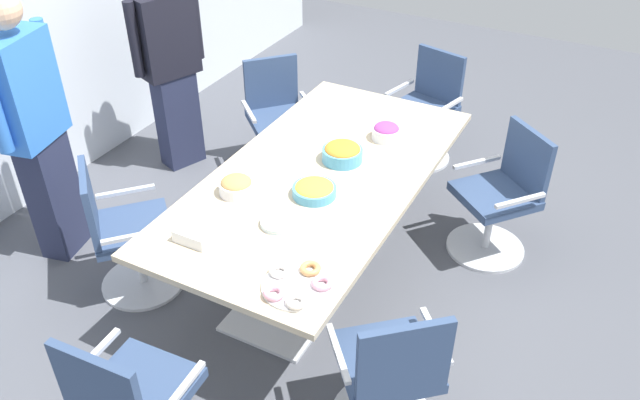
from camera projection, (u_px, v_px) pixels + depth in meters
name	position (u px, v px, depth m)	size (l,w,h in m)	color
ground_plane	(320.00, 266.00, 4.43)	(10.00, 10.00, 0.01)	#4C4F56
back_wall	(18.00, 10.00, 4.53)	(8.00, 0.10, 2.80)	silver
conference_table	(320.00, 190.00, 4.07)	(2.40, 1.20, 0.75)	#CCB793
office_chair_0	(500.00, 200.00, 4.36)	(0.76, 0.76, 0.91)	silver
office_chair_1	(425.00, 114.00, 5.38)	(0.66, 0.66, 0.91)	silver
office_chair_2	(278.00, 123.00, 5.25)	(0.76, 0.76, 0.91)	silver
office_chair_3	(125.00, 237.00, 4.04)	(0.76, 0.76, 0.91)	silver
office_chair_5	(389.00, 377.00, 3.14)	(0.76, 0.76, 0.91)	silver
person_standing_0	(34.00, 127.00, 4.05)	(0.61, 0.31, 1.83)	#232842
person_standing_1	(171.00, 65.00, 5.04)	(0.60, 0.36, 1.68)	#232842
snack_bowl_chips_yellow	(314.00, 189.00, 3.78)	(0.26, 0.26, 0.08)	#4C9EC6
snack_bowl_chips_orange	(342.00, 152.00, 4.09)	(0.26, 0.26, 0.12)	#4C9EC6
snack_bowl_cookies	(236.00, 186.00, 3.80)	(0.21, 0.21, 0.11)	white
snack_bowl_candy_mix	(386.00, 131.00, 4.32)	(0.19, 0.19, 0.11)	white
donut_platter	(297.00, 284.00, 3.15)	(0.35, 0.35, 0.04)	white
plate_stack	(279.00, 222.00, 3.57)	(0.21, 0.21, 0.03)	white
napkin_pile	(198.00, 232.00, 3.46)	(0.20, 0.20, 0.07)	white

